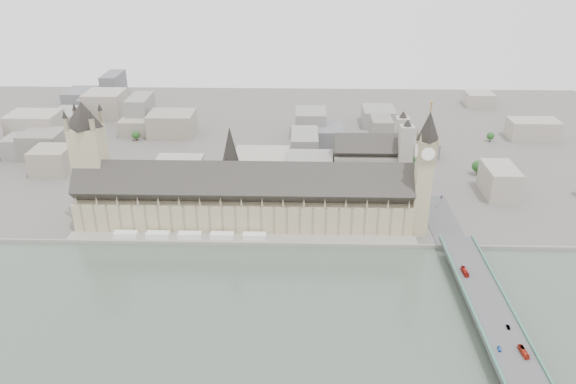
{
  "coord_description": "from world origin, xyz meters",
  "views": [
    {
      "loc": [
        46.41,
        -382.61,
        218.66
      ],
      "look_at": [
        34.89,
        34.42,
        22.35
      ],
      "focal_mm": 35.0,
      "sensor_mm": 36.0,
      "label": 1
    }
  ],
  "objects_px": {
    "westminster_abbey": "(373,162)",
    "car_blue": "(499,349)",
    "palace_of_westminster": "(244,199)",
    "car_approach": "(441,197)",
    "car_silver": "(508,327)",
    "elizabeth_tower": "(425,165)",
    "red_bus_north": "(465,271)",
    "westminster_bridge": "(483,301)",
    "victoria_tower": "(90,157)",
    "red_bus_south": "(523,352)"
  },
  "relations": [
    {
      "from": "elizabeth_tower",
      "to": "victoria_tower",
      "type": "height_order",
      "value": "elizabeth_tower"
    },
    {
      "from": "car_approach",
      "to": "car_silver",
      "type": "bearing_deg",
      "value": -72.88
    },
    {
      "from": "victoria_tower",
      "to": "car_approach",
      "type": "bearing_deg",
      "value": 5.27
    },
    {
      "from": "victoria_tower",
      "to": "red_bus_north",
      "type": "xyz_separation_m",
      "value": [
        277.55,
        -90.2,
        -43.46
      ]
    },
    {
      "from": "elizabeth_tower",
      "to": "red_bus_north",
      "type": "bearing_deg",
      "value": -76.33
    },
    {
      "from": "palace_of_westminster",
      "to": "red_bus_south",
      "type": "bearing_deg",
      "value": -44.07
    },
    {
      "from": "red_bus_south",
      "to": "palace_of_westminster",
      "type": "bearing_deg",
      "value": 131.66
    },
    {
      "from": "palace_of_westminster",
      "to": "westminster_abbey",
      "type": "distance_m",
      "value": 134.09
    },
    {
      "from": "car_blue",
      "to": "car_silver",
      "type": "height_order",
      "value": "car_blue"
    },
    {
      "from": "elizabeth_tower",
      "to": "car_silver",
      "type": "distance_m",
      "value": 139.65
    },
    {
      "from": "red_bus_south",
      "to": "car_silver",
      "type": "xyz_separation_m",
      "value": [
        -1.01,
        21.63,
        -0.77
      ]
    },
    {
      "from": "palace_of_westminster",
      "to": "red_bus_south",
      "type": "distance_m",
      "value": 232.81
    },
    {
      "from": "car_blue",
      "to": "car_approach",
      "type": "height_order",
      "value": "car_blue"
    },
    {
      "from": "westminster_abbey",
      "to": "car_silver",
      "type": "distance_m",
      "value": 222.81
    },
    {
      "from": "elizabeth_tower",
      "to": "westminster_bridge",
      "type": "height_order",
      "value": "elizabeth_tower"
    },
    {
      "from": "victoria_tower",
      "to": "car_approach",
      "type": "relative_size",
      "value": 20.74
    },
    {
      "from": "westminster_bridge",
      "to": "red_bus_north",
      "type": "bearing_deg",
      "value": 105.46
    },
    {
      "from": "palace_of_westminster",
      "to": "car_approach",
      "type": "height_order",
      "value": "palace_of_westminster"
    },
    {
      "from": "elizabeth_tower",
      "to": "red_bus_north",
      "type": "height_order",
      "value": "elizabeth_tower"
    },
    {
      "from": "elizabeth_tower",
      "to": "car_approach",
      "type": "relative_size",
      "value": 22.29
    },
    {
      "from": "red_bus_south",
      "to": "car_silver",
      "type": "height_order",
      "value": "red_bus_south"
    },
    {
      "from": "westminster_abbey",
      "to": "red_bus_north",
      "type": "height_order",
      "value": "westminster_abbey"
    },
    {
      "from": "westminster_bridge",
      "to": "westminster_abbey",
      "type": "distance_m",
      "value": 190.56
    },
    {
      "from": "palace_of_westminster",
      "to": "car_silver",
      "type": "bearing_deg",
      "value": -40.15
    },
    {
      "from": "car_blue",
      "to": "victoria_tower",
      "type": "bearing_deg",
      "value": 158.14
    },
    {
      "from": "red_bus_south",
      "to": "car_blue",
      "type": "distance_m",
      "value": 12.23
    },
    {
      "from": "palace_of_westminster",
      "to": "red_bus_north",
      "type": "bearing_deg",
      "value": -28.34
    },
    {
      "from": "elizabeth_tower",
      "to": "westminster_bridge",
      "type": "xyz_separation_m",
      "value": [
        24.0,
        -95.5,
        -52.96
      ]
    },
    {
      "from": "palace_of_westminster",
      "to": "red_bus_north",
      "type": "relative_size",
      "value": 24.71
    },
    {
      "from": "victoria_tower",
      "to": "car_blue",
      "type": "height_order",
      "value": "victoria_tower"
    },
    {
      "from": "elizabeth_tower",
      "to": "car_approach",
      "type": "height_order",
      "value": "elizabeth_tower"
    },
    {
      "from": "red_bus_north",
      "to": "red_bus_south",
      "type": "distance_m",
      "value": 78.69
    },
    {
      "from": "westminster_abbey",
      "to": "car_blue",
      "type": "bearing_deg",
      "value": -79.29
    },
    {
      "from": "red_bus_north",
      "to": "car_silver",
      "type": "bearing_deg",
      "value": -81.7
    },
    {
      "from": "westminster_bridge",
      "to": "car_approach",
      "type": "height_order",
      "value": "car_approach"
    },
    {
      "from": "palace_of_westminster",
      "to": "elizabeth_tower",
      "type": "bearing_deg",
      "value": -4.85
    },
    {
      "from": "westminster_abbey",
      "to": "westminster_bridge",
      "type": "bearing_deg",
      "value": -74.36
    },
    {
      "from": "elizabeth_tower",
      "to": "red_bus_north",
      "type": "xyz_separation_m",
      "value": [
        17.55,
        -72.2,
        -46.34
      ]
    },
    {
      "from": "victoria_tower",
      "to": "westminster_bridge",
      "type": "xyz_separation_m",
      "value": [
        284.0,
        -113.5,
        -50.08
      ]
    },
    {
      "from": "elizabeth_tower",
      "to": "car_blue",
      "type": "height_order",
      "value": "elizabeth_tower"
    },
    {
      "from": "victoria_tower",
      "to": "car_blue",
      "type": "relative_size",
      "value": 23.66
    },
    {
      "from": "red_bus_north",
      "to": "elizabeth_tower",
      "type": "bearing_deg",
      "value": 101.35
    },
    {
      "from": "car_silver",
      "to": "red_bus_south",
      "type": "bearing_deg",
      "value": -85.04
    },
    {
      "from": "car_blue",
      "to": "elizabeth_tower",
      "type": "bearing_deg",
      "value": 105.6
    },
    {
      "from": "palace_of_westminster",
      "to": "car_silver",
      "type": "height_order",
      "value": "palace_of_westminster"
    },
    {
      "from": "palace_of_westminster",
      "to": "car_blue",
      "type": "xyz_separation_m",
      "value": [
        155.21,
        -158.93,
        -11.74
      ]
    },
    {
      "from": "car_blue",
      "to": "westminster_bridge",
      "type": "bearing_deg",
      "value": 91.45
    },
    {
      "from": "westminster_abbey",
      "to": "car_approach",
      "type": "xyz_separation_m",
      "value": [
        54.79,
        -42.48,
        -14.13
      ]
    },
    {
      "from": "westminster_abbey",
      "to": "red_bus_north",
      "type": "relative_size",
      "value": 6.34
    },
    {
      "from": "palace_of_westminster",
      "to": "car_blue",
      "type": "bearing_deg",
      "value": -45.68
    }
  ]
}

